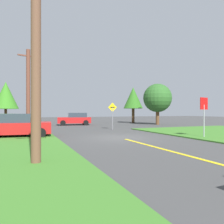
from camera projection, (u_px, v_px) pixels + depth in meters
ground_plane at (119, 138)px, 14.84m from camera, size 120.00×120.00×0.00m
lane_stripe_center at (215, 163)px, 7.44m from camera, size 0.20×14.00×0.01m
stop_sign at (204, 109)px, 14.60m from camera, size 0.80×0.19×2.71m
parked_car_near_building at (18, 126)px, 15.03m from camera, size 4.35×2.51×1.62m
car_approaching_junction at (75, 119)px, 28.92m from camera, size 4.50×2.61×1.62m
utility_pole_near at (36, 51)px, 7.20m from camera, size 1.80×0.35×7.34m
utility_pole_mid at (28, 89)px, 19.74m from camera, size 1.78×0.51×7.39m
direction_sign at (112, 113)px, 21.52m from camera, size 0.91×0.08×2.64m
oak_tree_left at (133, 98)px, 34.40m from camera, size 3.04×3.04×5.63m
pine_tree_center at (157, 98)px, 29.68m from camera, size 3.86×3.86×5.57m
oak_tree_right at (6, 95)px, 27.90m from camera, size 3.12×3.12×5.58m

